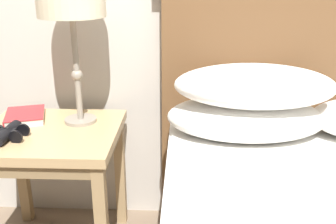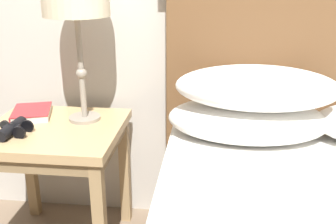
{
  "view_description": "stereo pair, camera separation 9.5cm",
  "coord_description": "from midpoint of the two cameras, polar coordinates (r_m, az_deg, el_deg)",
  "views": [
    {
      "loc": [
        -0.19,
        -0.61,
        1.15
      ],
      "look_at": [
        -0.25,
        0.74,
        0.66
      ],
      "focal_mm": 42.0,
      "sensor_mm": 36.0,
      "label": 1
    },
    {
      "loc": [
        -0.09,
        -0.6,
        1.15
      ],
      "look_at": [
        -0.25,
        0.74,
        0.66
      ],
      "focal_mm": 42.0,
      "sensor_mm": 36.0,
      "label": 2
    }
  ],
  "objects": [
    {
      "name": "nightstand",
      "position": [
        1.65,
        -14.42,
        -4.8
      ],
      "size": [
        0.53,
        0.49,
        0.56
      ],
      "color": "tan",
      "rests_on": "ground_plane"
    },
    {
      "name": "binoculars_pair",
      "position": [
        1.58,
        -20.11,
        -2.31
      ],
      "size": [
        0.14,
        0.16,
        0.05
      ],
      "color": "black",
      "rests_on": "nightstand"
    },
    {
      "name": "book_on_nightstand",
      "position": [
        1.76,
        -17.77,
        -0.12
      ],
      "size": [
        0.2,
        0.23,
        0.03
      ],
      "color": "silver",
      "rests_on": "nightstand"
    }
  ]
}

